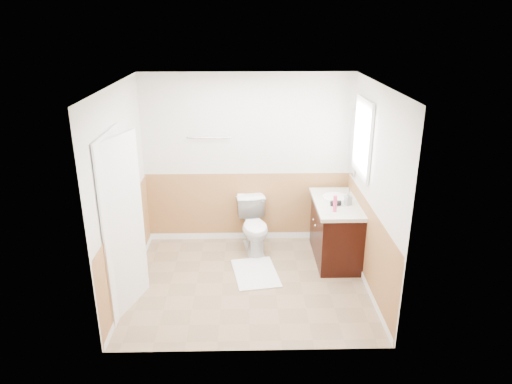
{
  "coord_description": "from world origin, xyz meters",
  "views": [
    {
      "loc": [
        -0.03,
        -5.24,
        3.22
      ],
      "look_at": [
        0.1,
        0.25,
        1.15
      ],
      "focal_mm": 33.02,
      "sensor_mm": 36.0,
      "label": 1
    }
  ],
  "objects_px": {
    "soap_dispenser": "(348,198)",
    "toilet": "(254,226)",
    "vanity_cabinet": "(336,232)",
    "lotion_bottle": "(335,204)",
    "bath_mat": "(255,273)"
  },
  "relations": [
    {
      "from": "toilet",
      "to": "bath_mat",
      "type": "distance_m",
      "value": 0.78
    },
    {
      "from": "lotion_bottle",
      "to": "toilet",
      "type": "bearing_deg",
      "value": 149.44
    },
    {
      "from": "soap_dispenser",
      "to": "toilet",
      "type": "bearing_deg",
      "value": 163.6
    },
    {
      "from": "lotion_bottle",
      "to": "soap_dispenser",
      "type": "distance_m",
      "value": 0.32
    },
    {
      "from": "toilet",
      "to": "soap_dispenser",
      "type": "xyz_separation_m",
      "value": [
        1.24,
        -0.37,
        0.57
      ]
    },
    {
      "from": "toilet",
      "to": "lotion_bottle",
      "type": "relative_size",
      "value": 3.39
    },
    {
      "from": "bath_mat",
      "to": "lotion_bottle",
      "type": "relative_size",
      "value": 3.64
    },
    {
      "from": "toilet",
      "to": "soap_dispenser",
      "type": "height_order",
      "value": "soap_dispenser"
    },
    {
      "from": "vanity_cabinet",
      "to": "soap_dispenser",
      "type": "distance_m",
      "value": 0.56
    },
    {
      "from": "vanity_cabinet",
      "to": "soap_dispenser",
      "type": "bearing_deg",
      "value": -36.78
    },
    {
      "from": "toilet",
      "to": "lotion_bottle",
      "type": "height_order",
      "value": "lotion_bottle"
    },
    {
      "from": "bath_mat",
      "to": "vanity_cabinet",
      "type": "distance_m",
      "value": 1.26
    },
    {
      "from": "toilet",
      "to": "soap_dispenser",
      "type": "bearing_deg",
      "value": -25.55
    },
    {
      "from": "bath_mat",
      "to": "lotion_bottle",
      "type": "height_order",
      "value": "lotion_bottle"
    },
    {
      "from": "toilet",
      "to": "vanity_cabinet",
      "type": "distance_m",
      "value": 1.15
    }
  ]
}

